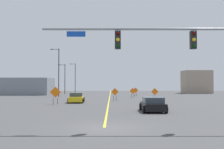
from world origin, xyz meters
TOP-DOWN VIEW (x-y plane):
  - ground at (0.00, 0.00)m, footprint 156.68×156.68m
  - road_centre_stripe at (0.00, 43.52)m, footprint 0.16×87.05m
  - traffic_signal_assembly at (4.95, -0.01)m, footprint 13.32×0.44m
  - street_lamp_near_left at (-11.28, 50.73)m, footprint 1.73×0.24m
  - street_lamp_mid_left at (-10.07, 60.70)m, footprint 1.64×0.24m
  - street_lamp_far_right at (-9.98, 36.57)m, footprint 1.71×0.24m
  - construction_sign_right_shoulder at (4.18, 33.14)m, footprint 1.12×0.27m
  - construction_sign_left_shoulder at (0.87, 24.24)m, footprint 1.13×0.14m
  - construction_sign_left_lane at (-6.52, 17.61)m, footprint 1.36×0.24m
  - construction_sign_median_near at (5.16, 38.61)m, footprint 1.15×0.16m
  - construction_sign_right_lane at (7.04, 25.99)m, footprint 1.09×0.28m
  - car_yellow_near at (-4.33, 20.69)m, footprint 2.20×4.18m
  - car_black_far at (4.16, 8.97)m, footprint 2.12×4.12m
  - roadside_building_west at (-19.27, 46.31)m, footprint 11.56×8.12m
  - roadside_building_east at (22.60, 55.24)m, footprint 6.86×5.84m

SIDE VIEW (x-z plane):
  - ground at x=0.00m, z-range 0.00..0.00m
  - road_centre_stripe at x=0.00m, z-range 0.00..0.01m
  - car_yellow_near at x=-4.33m, z-range -0.03..1.29m
  - car_black_far at x=4.16m, z-range -0.03..1.29m
  - construction_sign_median_near at x=5.16m, z-range 0.21..1.96m
  - construction_sign_right_shoulder at x=4.18m, z-range 0.22..1.98m
  - construction_sign_right_lane at x=7.04m, z-range 0.25..2.09m
  - construction_sign_left_shoulder at x=0.87m, z-range 0.26..2.15m
  - construction_sign_left_lane at x=-6.52m, z-range 0.30..2.46m
  - roadside_building_west at x=-19.27m, z-range 0.00..3.81m
  - roadside_building_east at x=22.60m, z-range 0.00..5.92m
  - street_lamp_near_left at x=-11.28m, z-range 0.40..7.69m
  - street_lamp_mid_left at x=-10.07m, z-range 0.40..8.60m
  - traffic_signal_assembly at x=4.95m, z-range 1.57..7.81m
  - street_lamp_far_right at x=-9.98m, z-range 0.41..9.73m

